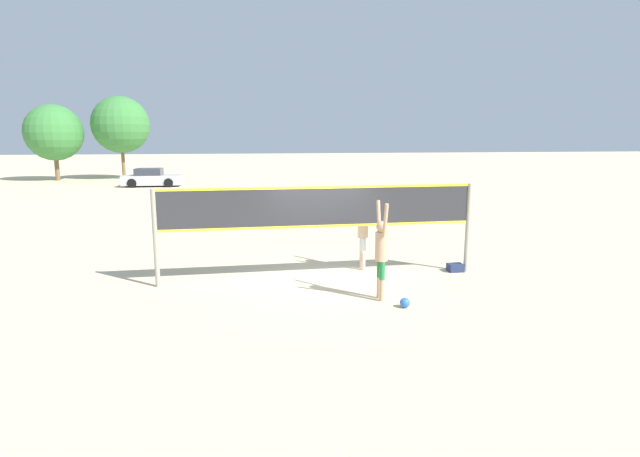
# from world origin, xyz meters

# --- Properties ---
(ground_plane) EXTENTS (200.00, 200.00, 0.00)m
(ground_plane) POSITION_xyz_m (0.00, 0.00, 0.00)
(ground_plane) COLOR beige
(volleyball_net) EXTENTS (8.01, 0.11, 2.35)m
(volleyball_net) POSITION_xyz_m (0.00, 0.00, 1.67)
(volleyball_net) COLOR gray
(volleyball_net) RESTS_ON ground_plane
(player_spiker) EXTENTS (0.28, 0.71, 2.18)m
(player_spiker) POSITION_xyz_m (1.02, -1.87, 1.15)
(player_spiker) COLOR tan
(player_spiker) RESTS_ON ground_plane
(player_blocker) EXTENTS (0.28, 0.71, 2.15)m
(player_blocker) POSITION_xyz_m (1.29, 0.71, 1.14)
(player_blocker) COLOR beige
(player_blocker) RESTS_ON ground_plane
(volleyball) EXTENTS (0.21, 0.21, 0.21)m
(volleyball) POSITION_xyz_m (1.37, -2.47, 0.11)
(volleyball) COLOR blue
(volleyball) RESTS_ON ground_plane
(gear_bag) EXTENTS (0.39, 0.31, 0.21)m
(gear_bag) POSITION_xyz_m (3.68, 0.05, 0.10)
(gear_bag) COLOR navy
(gear_bag) RESTS_ON ground_plane
(parked_car_near) EXTENTS (4.13, 1.98, 1.32)m
(parked_car_near) POSITION_xyz_m (-7.84, 25.93, 0.60)
(parked_car_near) COLOR #B7B7BC
(parked_car_near) RESTS_ON ground_plane
(tree_left_cluster) EXTENTS (4.56, 4.56, 6.19)m
(tree_left_cluster) POSITION_xyz_m (-16.30, 32.63, 3.90)
(tree_left_cluster) COLOR brown
(tree_left_cluster) RESTS_ON ground_plane
(tree_right_cluster) EXTENTS (4.74, 4.74, 6.94)m
(tree_right_cluster) POSITION_xyz_m (-11.17, 33.21, 4.57)
(tree_right_cluster) COLOR brown
(tree_right_cluster) RESTS_ON ground_plane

